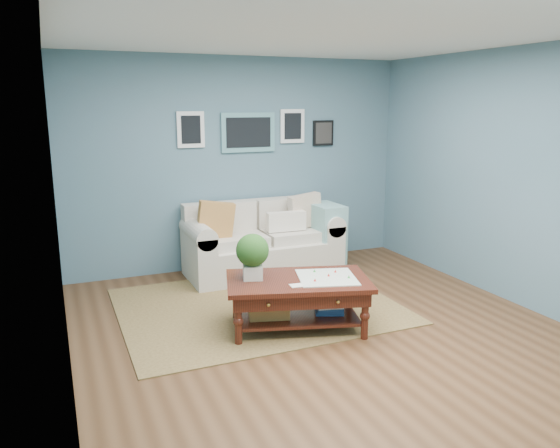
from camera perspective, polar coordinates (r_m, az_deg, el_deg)
room_shell at (r=4.89m, az=5.15°, el=3.53°), size 5.00×5.02×2.70m
area_rug at (r=5.88m, az=-2.39°, el=-8.53°), size 2.84×2.27×0.01m
loveseat at (r=6.92m, az=-1.27°, el=-1.80°), size 1.95×0.88×1.00m
coffee_table at (r=5.19m, az=1.08°, el=-6.65°), size 1.50×1.12×0.93m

